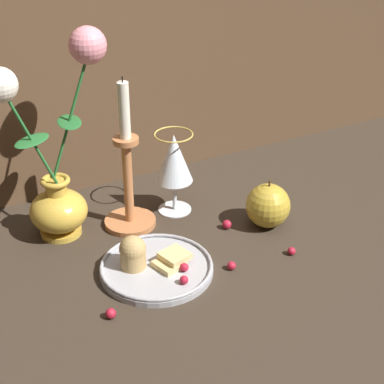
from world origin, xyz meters
TOP-DOWN VIEW (x-y plane):
  - ground_plane at (0.00, 0.00)m, footprint 2.40×2.40m
  - vase at (-0.15, 0.13)m, footprint 0.21×0.10m
  - plate_with_pastries at (-0.06, -0.05)m, footprint 0.19×0.19m
  - wine_glass at (0.06, 0.11)m, footprint 0.07×0.07m
  - candlestick at (-0.03, 0.10)m, footprint 0.09×0.09m
  - apple_beside_vase at (0.19, -0.02)m, footprint 0.08×0.08m
  - berry_near_plate at (0.12, 0.01)m, footprint 0.02×0.02m
  - berry_front_center at (0.17, -0.12)m, footprint 0.01×0.01m
  - berry_by_glass_stem at (-0.16, -0.13)m, footprint 0.02×0.02m
  - berry_under_candlestick at (0.22, 0.07)m, footprint 0.01×0.01m
  - berry_far_right at (0.06, -0.11)m, footprint 0.01×0.01m

SIDE VIEW (x-z plane):
  - ground_plane at x=0.00m, z-range 0.00..0.00m
  - berry_front_center at x=0.17m, z-range 0.00..0.01m
  - berry_under_candlestick at x=0.22m, z-range 0.00..0.01m
  - berry_far_right at x=0.06m, z-range 0.00..0.01m
  - berry_by_glass_stem at x=-0.16m, z-range 0.00..0.02m
  - berry_near_plate at x=0.12m, z-range 0.00..0.02m
  - plate_with_pastries at x=-0.06m, z-range -0.02..0.05m
  - apple_beside_vase at x=0.19m, z-range -0.01..0.09m
  - candlestick at x=-0.03m, z-range -0.06..0.23m
  - wine_glass at x=0.06m, z-range 0.03..0.19m
  - vase at x=-0.15m, z-range -0.05..0.32m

